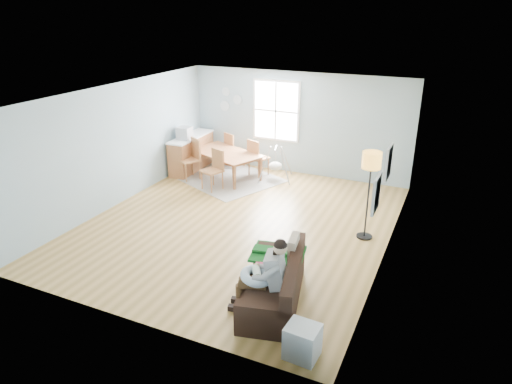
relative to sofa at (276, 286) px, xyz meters
The scene contains 22 objects.
room 3.53m from the sofa, 128.40° to the left, with size 8.40×9.40×3.90m.
window 6.27m from the sofa, 112.44° to the left, with size 1.32×0.08×1.62m.
pictures 2.31m from the sofa, 42.70° to the left, with size 0.05×1.34×0.74m.
wall_plates 6.96m from the sofa, 123.44° to the left, with size 0.67×0.02×0.66m.
sofa is the anchor object (origin of this frame).
green_throw 0.66m from the sofa, 110.01° to the left, with size 0.85×0.70×0.04m, color #16631C.
beige_pillow 0.66m from the sofa, 81.70° to the left, with size 0.12×0.43×0.43m, color #BAA68E.
father 0.48m from the sofa, 100.61° to the right, with size 0.92×0.52×1.22m.
nursing_pillow 0.49m from the sofa, 120.76° to the right, with size 0.49×0.49×0.13m, color silver.
infant 0.52m from the sofa, 124.85° to the right, with size 0.23×0.32×0.12m.
toddler 0.42m from the sofa, 124.24° to the left, with size 0.52×0.35×0.77m.
floor_lamp 3.03m from the sofa, 73.48° to the left, with size 0.35×0.35×1.76m.
storage_cube 1.23m from the sofa, 52.44° to the right, with size 0.44×0.40×0.47m.
rug 5.64m from the sofa, 126.30° to the left, with size 2.76×2.10×0.01m, color #9A968D.
dining_table 5.63m from the sofa, 126.30° to the left, with size 1.95×1.09×0.68m, color brown.
chair_sw 5.78m from the sofa, 134.54° to the left, with size 0.66×0.66×1.07m.
chair_se 4.88m from the sofa, 130.36° to the left, with size 0.58×0.58×1.00m.
chair_nw 6.42m from the sofa, 123.25° to the left, with size 0.60×0.60×0.98m.
chair_ne 5.61m from the sofa, 117.68° to the left, with size 0.59×0.59×1.00m.
counter 6.46m from the sofa, 133.41° to the left, with size 0.54×1.73×0.96m.
monitor 6.26m from the sofa, 135.34° to the left, with size 0.36×0.35×0.33m.
baby_swing 5.34m from the sofa, 112.46° to the left, with size 1.05×1.06×0.86m.
Camera 1 is at (3.90, -7.69, 4.25)m, focal length 32.00 mm.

